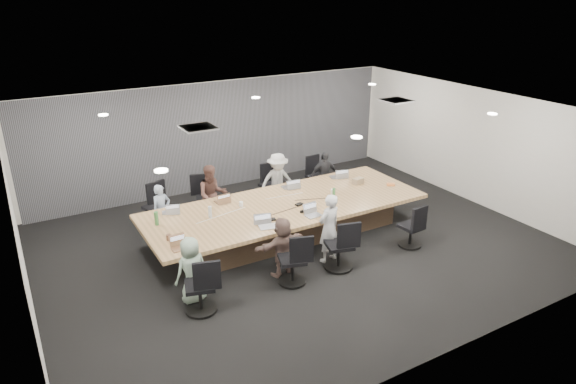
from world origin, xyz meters
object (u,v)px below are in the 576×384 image
chair_3 (316,180)px  person_3 (324,175)px  person_5 (282,247)px  mug_brown (169,237)px  person_4 (192,270)px  laptop_4 (180,249)px  chair_5 (292,263)px  person_1 (212,195)px  snack_packet (391,184)px  canvas_bag (358,181)px  chair_6 (339,249)px  laptop_3 (337,177)px  laptop_0 (169,212)px  laptop_2 (289,187)px  conference_table (286,219)px  chair_2 (271,188)px  chair_7 (411,230)px  laptop_6 (313,216)px  person_0 (162,211)px  laptop_1 (222,201)px  person_6 (329,228)px  stapler (303,211)px  chair_0 (158,211)px  chair_4 (200,290)px  bottle_clear (210,212)px  laptop_5 (268,227)px  person_2 (278,182)px  chair_1 (207,201)px  bottle_green_left (156,218)px  bottle_green_right (334,193)px

chair_3 → person_3: 0.42m
person_5 → mug_brown: bearing=-34.8°
person_4 → laptop_4: 0.57m
person_3 → chair_5: bearing=-123.6°
person_1 → snack_packet: size_ratio=7.67×
chair_3 → canvas_bag: size_ratio=3.01×
chair_6 → person_4: 2.81m
chair_6 → laptop_4: (-2.78, 0.90, 0.33)m
laptop_3 → mug_brown: (-4.53, -1.16, 0.04)m
laptop_0 → laptop_2: bearing=-165.8°
conference_table → canvas_bag: 2.11m
chair_2 → chair_7: size_ratio=1.10×
person_3 → laptop_6: person_3 is taller
chair_3 → laptop_0: laptop_0 is taller
chair_5 → chair_3: bearing=69.3°
person_0 → laptop_1: bearing=-39.5°
laptop_0 → person_6: (2.45, -2.15, -0.05)m
stapler → chair_7: bearing=-26.2°
conference_table → laptop_4: 2.74m
chair_6 → canvas_bag: size_ratio=3.33×
person_0 → canvas_bag: size_ratio=4.60×
person_0 → laptop_6: 3.27m
laptop_4 → snack_packet: (5.24, 0.54, 0.01)m
person_3 → person_5: size_ratio=1.07×
chair_0 → canvas_bag: size_ratio=3.43×
person_3 → snack_packet: bearing=-56.3°
chair_5 → chair_6: chair_6 is taller
person_3 → stapler: person_3 is taller
chair_6 → laptop_0: (-2.45, 2.50, 0.33)m
chair_3 → laptop_4: size_ratio=2.66×
chair_4 → laptop_4: size_ratio=2.90×
bottle_clear → canvas_bag: (3.69, 0.03, -0.05)m
chair_5 → laptop_5: (0.00, 0.90, 0.35)m
person_5 → snack_packet: person_5 is taller
conference_table → chair_4: chair_4 is taller
chair_0 → laptop_4: bearing=65.6°
chair_5 → laptop_2: 2.89m
person_1 → person_5: 2.72m
person_2 → chair_2: bearing=99.9°
chair_2 → laptop_2: chair_2 is taller
chair_2 → chair_5: chair_2 is taller
chair_2 → laptop_4: chair_2 is taller
chair_7 → chair_1: bearing=127.3°
chair_7 → laptop_6: size_ratio=2.30×
mug_brown → bottle_green_left: bearing=90.0°
chair_5 → stapler: bearing=68.5°
person_2 → person_6: (-0.37, -2.70, 0.00)m
person_3 → chair_6: bearing=-110.9°
bottle_green_right → mug_brown: size_ratio=2.19×
person_0 → laptop_1: person_0 is taller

